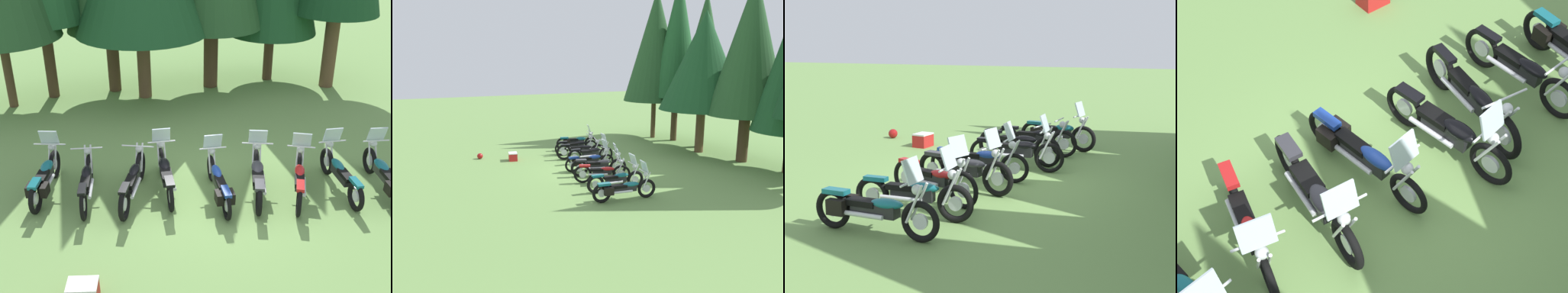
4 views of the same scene
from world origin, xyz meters
TOP-DOWN VIEW (x-y plane):
  - ground_plane at (0.00, 0.00)m, footprint 80.00×80.00m
  - motorcycle_1 at (-2.94, 0.53)m, footprint 0.75×2.29m
  - motorcycle_2 at (-1.89, 0.31)m, footprint 1.06×2.33m
  - motorcycle_3 at (-1.09, 0.46)m, footprint 0.68×2.33m
  - motorcycle_4 at (0.05, -0.19)m, footprint 0.65×2.32m
  - motorcycle_5 at (1.00, -0.17)m, footprint 0.97×2.30m
  - motorcycle_6 at (1.91, -0.49)m, footprint 1.05×2.11m
  - motorcycle_7 at (2.98, -0.47)m, footprint 0.70×2.32m

SIDE VIEW (x-z plane):
  - ground_plane at x=0.00m, z-range 0.00..0.00m
  - motorcycle_7 at x=2.98m, z-range -0.23..1.12m
  - motorcycle_1 at x=-2.94m, z-range -0.06..0.95m
  - motorcycle_4 at x=0.05m, z-range -0.22..1.12m
  - motorcycle_2 at x=-1.89m, z-range -0.06..0.97m
  - motorcycle_6 at x=1.91m, z-range -0.22..1.15m
  - motorcycle_5 at x=1.00m, z-range -0.22..1.15m
  - motorcycle_3 at x=-1.09m, z-range -0.21..1.16m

